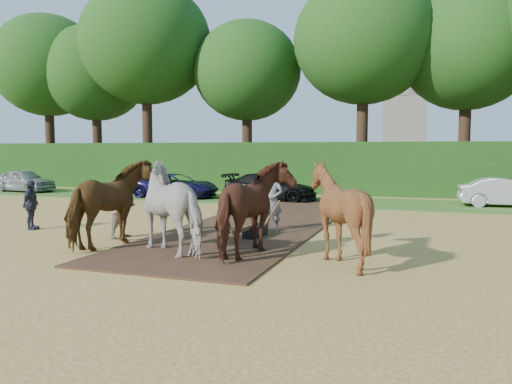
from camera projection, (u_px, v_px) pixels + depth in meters
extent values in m
plane|color=gold|center=(123.00, 257.00, 12.10)|extent=(120.00, 120.00, 0.00)
cube|color=#472D1C|center=(269.00, 220.00, 18.20)|extent=(4.50, 17.00, 0.05)
cube|color=#38601E|center=(282.00, 200.00, 25.28)|extent=(50.00, 5.00, 0.03)
cube|color=#14380F|center=(303.00, 168.00, 29.39)|extent=(46.00, 1.60, 3.00)
imported|color=tan|center=(123.00, 208.00, 14.60)|extent=(0.84, 0.98, 1.76)
imported|color=#262732|center=(31.00, 205.00, 16.08)|extent=(0.67, 1.01, 1.60)
imported|color=brown|center=(112.00, 203.00, 13.25)|extent=(1.46, 2.84, 2.33)
imported|color=beige|center=(180.00, 206.00, 12.61)|extent=(2.45, 2.15, 2.33)
imported|color=#572A1B|center=(255.00, 209.00, 11.98)|extent=(1.46, 2.84, 2.33)
imported|color=brown|center=(338.00, 212.00, 11.34)|extent=(2.04, 2.25, 2.33)
cube|color=black|center=(255.00, 232.00, 14.58)|extent=(0.46, 1.02, 0.39)
cube|color=brown|center=(246.00, 228.00, 13.96)|extent=(0.23, 1.56, 0.11)
cylinder|color=brown|center=(256.00, 215.00, 15.20)|extent=(0.14, 1.13, 0.82)
cylinder|color=brown|center=(271.00, 215.00, 15.01)|extent=(0.31, 1.12, 0.82)
imported|color=gray|center=(272.00, 201.00, 15.73)|extent=(0.74, 0.52, 1.95)
imported|color=#A5A8AC|center=(24.00, 181.00, 30.15)|extent=(4.24, 2.09, 1.39)
imported|color=#1A1647|center=(176.00, 186.00, 26.61)|extent=(4.66, 2.20, 1.29)
imported|color=black|center=(270.00, 187.00, 25.13)|extent=(4.81, 2.12, 1.38)
imported|color=silver|center=(506.00, 193.00, 22.28)|extent=(4.06, 1.66, 1.31)
cylinder|color=#382616|center=(50.00, 145.00, 38.92)|extent=(0.70, 0.70, 5.85)
ellipsoid|color=#163F11|center=(48.00, 66.00, 38.39)|extent=(8.40, 8.40, 7.73)
cylinder|color=#382616|center=(98.00, 148.00, 38.11)|extent=(0.70, 0.70, 5.40)
ellipsoid|color=#163F11|center=(96.00, 73.00, 37.62)|extent=(7.80, 7.80, 7.18)
cylinder|color=#382616|center=(148.00, 140.00, 35.49)|extent=(0.70, 0.70, 6.53)
ellipsoid|color=#163F11|center=(146.00, 43.00, 34.91)|extent=(9.20, 9.20, 8.46)
cylinder|color=#382616|center=(247.00, 149.00, 34.69)|extent=(0.70, 0.70, 5.17)
ellipsoid|color=#163F11|center=(247.00, 71.00, 34.23)|extent=(7.40, 7.40, 6.81)
cylinder|color=#382616|center=(362.00, 142.00, 31.11)|extent=(0.70, 0.70, 6.08)
ellipsoid|color=#163F11|center=(364.00, 39.00, 30.57)|extent=(8.60, 8.60, 7.91)
cylinder|color=#382616|center=(464.00, 146.00, 30.59)|extent=(0.70, 0.70, 5.62)
ellipsoid|color=#163F11|center=(467.00, 49.00, 30.09)|extent=(8.00, 8.00, 7.36)
cube|color=slate|center=(404.00, 134.00, 62.21)|extent=(5.00, 5.00, 9.00)
cone|color=slate|center=(407.00, 23.00, 61.04)|extent=(5.20, 5.20, 18.00)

